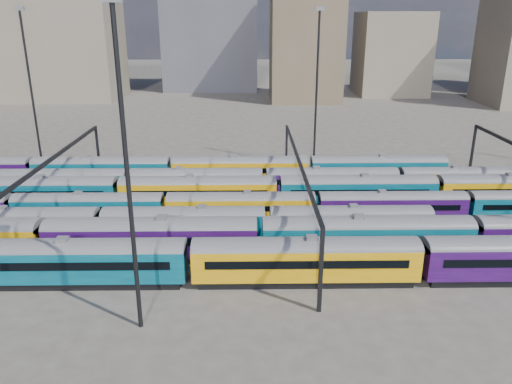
{
  "coord_description": "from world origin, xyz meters",
  "views": [
    {
      "loc": [
        3.97,
        -57.28,
        24.11
      ],
      "look_at": [
        4.88,
        2.69,
        3.0
      ],
      "focal_mm": 35.0,
      "sensor_mm": 36.0,
      "label": 1
    }
  ],
  "objects_px": {
    "rake_1": "(152,234)",
    "rake_2": "(16,221)",
    "mast_2": "(126,163)",
    "rake_0": "(305,256)"
  },
  "relations": [
    {
      "from": "rake_0",
      "to": "rake_2",
      "type": "xyz_separation_m",
      "value": [
        -31.56,
        10.0,
        -0.4
      ]
    },
    {
      "from": "rake_0",
      "to": "rake_1",
      "type": "xyz_separation_m",
      "value": [
        -15.38,
        5.0,
        0.05
      ]
    },
    {
      "from": "rake_1",
      "to": "mast_2",
      "type": "relative_size",
      "value": 6.08
    },
    {
      "from": "rake_2",
      "to": "mast_2",
      "type": "xyz_separation_m",
      "value": [
        17.27,
        -17.0,
        11.54
      ]
    },
    {
      "from": "rake_1",
      "to": "rake_2",
      "type": "height_order",
      "value": "rake_1"
    },
    {
      "from": "rake_0",
      "to": "mast_2",
      "type": "bearing_deg",
      "value": -153.9
    },
    {
      "from": "rake_1",
      "to": "mast_2",
      "type": "height_order",
      "value": "mast_2"
    },
    {
      "from": "rake_1",
      "to": "rake_0",
      "type": "bearing_deg",
      "value": -18.01
    },
    {
      "from": "rake_0",
      "to": "rake_2",
      "type": "bearing_deg",
      "value": 162.42
    },
    {
      "from": "rake_1",
      "to": "rake_2",
      "type": "bearing_deg",
      "value": 162.83
    }
  ]
}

